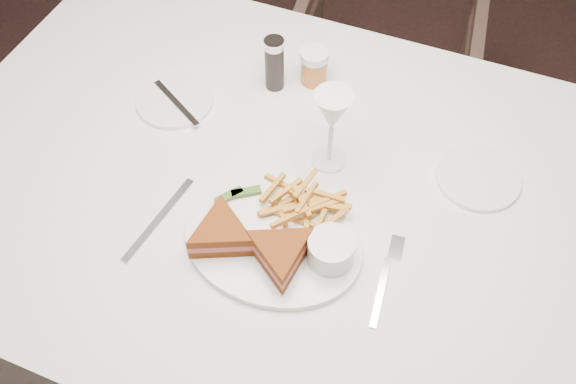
{
  "coord_description": "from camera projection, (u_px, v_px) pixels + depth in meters",
  "views": [
    {
      "loc": [
        0.57,
        -0.58,
        1.71
      ],
      "look_at": [
        0.4,
        0.08,
        0.8
      ],
      "focal_mm": 40.0,
      "sensor_mm": 36.0,
      "label": 1
    }
  ],
  "objects": [
    {
      "name": "table",
      "position": [
        293.0,
        283.0,
        1.51
      ],
      "size": [
        1.58,
        1.16,
        0.75
      ],
      "primitive_type": "cube",
      "rotation": [
        0.0,
        0.0,
        -0.14
      ],
      "color": "silver",
      "rests_on": "ground"
    },
    {
      "name": "table_setting",
      "position": [
        289.0,
        195.0,
        1.15
      ],
      "size": [
        0.79,
        0.66,
        0.18
      ],
      "color": "white",
      "rests_on": "table"
    },
    {
      "name": "ground",
      "position": [
        145.0,
        356.0,
        1.79
      ],
      "size": [
        5.0,
        5.0,
        0.0
      ],
      "primitive_type": "plane",
      "color": "black",
      "rests_on": "ground"
    },
    {
      "name": "chair_far",
      "position": [
        380.0,
        76.0,
        2.05
      ],
      "size": [
        0.57,
        0.53,
        0.58
      ],
      "primitive_type": "imported",
      "rotation": [
        0.0,
        0.0,
        3.14
      ],
      "color": "#46322B",
      "rests_on": "ground"
    }
  ]
}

